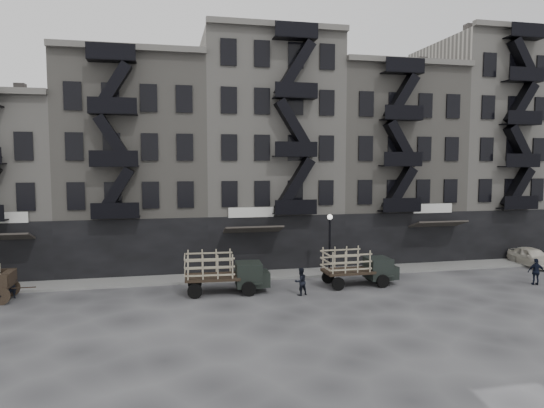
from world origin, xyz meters
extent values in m
plane|color=#38383A|center=(0.00, 0.00, 0.00)|extent=(140.00, 140.00, 0.00)
cube|color=slate|center=(0.00, 3.75, 0.07)|extent=(55.00, 2.50, 0.15)
cube|color=#4C4744|center=(-17.50, 10.00, 12.60)|extent=(0.70, 0.70, 1.20)
cube|color=slate|center=(-10.00, 10.00, 7.50)|extent=(10.00, 10.00, 15.00)
cube|color=black|center=(-10.00, 5.05, 2.00)|extent=(10.00, 0.35, 4.00)
cube|color=#595651|center=(-10.00, 4.85, 15.20)|extent=(10.00, 0.50, 0.40)
cube|color=#4C4744|center=(-13.00, 10.00, 15.60)|extent=(0.70, 0.70, 1.20)
cube|color=#4C4744|center=(-7.50, 10.00, 15.60)|extent=(0.70, 0.70, 1.20)
cube|color=#9C988F|center=(0.00, 10.00, 8.50)|extent=(10.00, 10.00, 17.00)
cube|color=black|center=(0.00, 5.05, 2.00)|extent=(10.00, 0.35, 4.00)
cube|color=#595651|center=(0.00, 4.85, 17.20)|extent=(10.00, 0.50, 0.40)
cube|color=#4C4744|center=(-3.00, 10.00, 17.60)|extent=(0.70, 0.70, 1.20)
cube|color=#4C4744|center=(2.50, 10.00, 17.60)|extent=(0.70, 0.70, 1.20)
cube|color=slate|center=(10.00, 10.00, 7.50)|extent=(10.00, 10.00, 15.00)
cube|color=black|center=(10.00, 5.05, 2.00)|extent=(10.00, 0.35, 4.00)
cube|color=#595651|center=(10.00, 4.85, 15.20)|extent=(10.00, 0.50, 0.40)
cube|color=#4C4744|center=(7.00, 10.00, 15.60)|extent=(0.70, 0.70, 1.20)
cube|color=#4C4744|center=(12.50, 10.00, 15.60)|extent=(0.70, 0.70, 1.20)
cube|color=#9C988F|center=(20.00, 10.00, 9.00)|extent=(10.00, 10.00, 18.00)
cube|color=black|center=(20.00, 5.05, 2.00)|extent=(10.00, 0.35, 4.00)
cube|color=#595651|center=(20.00, 4.85, 18.20)|extent=(10.00, 0.50, 0.40)
cube|color=#4C4744|center=(17.00, 10.00, 18.60)|extent=(0.70, 0.70, 1.20)
cube|color=#4C4744|center=(22.50, 10.00, 18.60)|extent=(0.70, 0.70, 1.20)
cylinder|color=black|center=(3.00, 2.60, 2.00)|extent=(0.14, 0.14, 4.00)
sphere|color=silver|center=(3.00, 2.60, 4.10)|extent=(0.36, 0.36, 0.36)
cylinder|color=black|center=(-16.70, 0.06, 0.51)|extent=(1.02, 0.10, 1.02)
cylinder|color=black|center=(-16.71, 1.90, 0.51)|extent=(1.02, 0.10, 1.02)
cube|color=black|center=(-16.52, 0.98, 1.29)|extent=(0.47, 1.48, 0.74)
cube|color=black|center=(-5.19, 0.03, 0.99)|extent=(3.30, 2.05, 0.17)
cube|color=black|center=(-3.03, -0.08, 1.08)|extent=(1.59, 1.77, 1.41)
cube|color=black|center=(-2.18, -0.13, 0.80)|extent=(0.83, 1.45, 0.85)
cylinder|color=black|center=(-3.17, -1.02, 0.42)|extent=(0.86, 0.25, 0.85)
cylinder|color=black|center=(-3.07, 0.86, 0.42)|extent=(0.86, 0.25, 0.85)
cylinder|color=black|center=(-6.27, -0.86, 0.42)|extent=(0.86, 0.25, 0.85)
cylinder|color=black|center=(-6.17, 1.02, 0.42)|extent=(0.86, 0.25, 0.85)
cube|color=black|center=(3.32, -0.01, 0.94)|extent=(3.09, 1.86, 0.16)
cube|color=black|center=(5.39, 0.03, 1.03)|extent=(1.47, 1.64, 1.35)
cube|color=black|center=(6.19, 0.05, 0.76)|extent=(0.75, 1.36, 0.81)
cylinder|color=black|center=(5.32, -0.87, 0.40)|extent=(0.81, 0.21, 0.81)
cylinder|color=black|center=(5.28, 0.93, 0.40)|extent=(0.81, 0.21, 0.81)
cylinder|color=black|center=(2.36, -0.93, 0.40)|extent=(0.81, 0.21, 0.81)
cylinder|color=black|center=(2.32, 0.86, 0.40)|extent=(0.81, 0.21, 0.81)
imported|color=beige|center=(19.00, 2.60, 0.71)|extent=(2.01, 4.30, 1.42)
imported|color=black|center=(-16.50, 1.36, 0.79)|extent=(0.69, 0.65, 1.58)
imported|color=black|center=(-0.16, -1.44, 0.81)|extent=(0.94, 0.83, 1.62)
imported|color=black|center=(15.12, -2.31, 0.85)|extent=(1.07, 0.72, 1.69)
camera|label=1|loc=(-7.71, -28.33, 7.76)|focal=32.00mm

